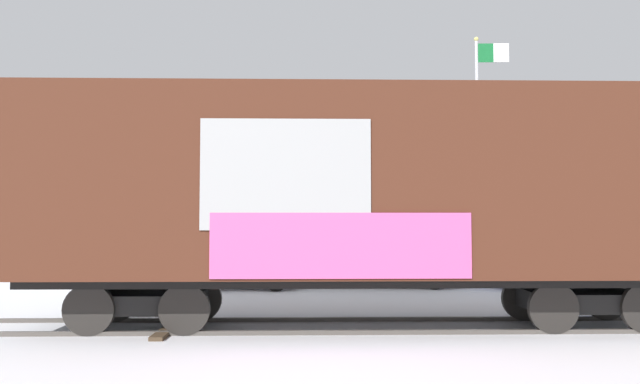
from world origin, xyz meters
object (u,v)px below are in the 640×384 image
object	(u,v)px
freight_car	(366,190)
flagpole	(482,127)
parked_car_silver	(224,260)
parked_car_blue	(563,258)
parked_car_black	(383,260)

from	to	relation	value
freight_car	flagpole	size ratio (longest dim) A/B	1.40
freight_car	parked_car_silver	distance (m)	7.90
parked_car_blue	freight_car	bearing A→B (deg)	-133.14
flagpole	parked_car_silver	xyz separation A→B (m)	(-9.28, -4.97, -4.89)
freight_car	parked_car_blue	size ratio (longest dim) A/B	2.69
flagpole	parked_car_silver	bearing A→B (deg)	-151.83
flagpole	parked_car_black	xyz separation A→B (m)	(-4.34, -4.25, -4.96)
freight_car	flagpole	world-z (taller)	flagpole
parked_car_silver	parked_car_black	bearing A→B (deg)	8.27
flagpole	parked_car_blue	distance (m)	6.77
freight_car	flagpole	distance (m)	13.17
freight_car	flagpole	xyz separation A→B (m)	(5.39, 11.61, 3.11)
flagpole	parked_car_blue	size ratio (longest dim) A/B	1.92
freight_car	parked_car_blue	world-z (taller)	freight_car
parked_car_silver	parked_car_blue	size ratio (longest dim) A/B	0.97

